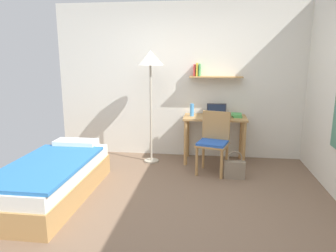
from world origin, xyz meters
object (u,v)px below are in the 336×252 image
at_px(bed, 53,179).
at_px(handbag, 235,169).
at_px(desk, 215,126).
at_px(desk_chair, 214,140).
at_px(water_bottle, 192,110).
at_px(laptop, 216,113).
at_px(standing_lamp, 150,64).
at_px(book_stack, 237,115).

bearing_deg(bed, handbag, 22.02).
height_order(desk, desk_chair, desk_chair).
distance_m(desk, water_bottle, 0.45).
xyz_separation_m(desk_chair, water_bottle, (-0.36, 0.50, 0.36)).
relative_size(desk, desk_chair, 1.10).
height_order(desk, laptop, laptop).
distance_m(standing_lamp, water_bottle, 1.00).
distance_m(bed, desk_chair, 2.30).
bearing_deg(laptop, standing_lamp, -169.34).
distance_m(bed, handbag, 2.46).
bearing_deg(bed, water_bottle, 45.36).
xyz_separation_m(desk_chair, laptop, (0.04, 0.56, 0.31)).
bearing_deg(desk_chair, standing_lamp, 160.49).
height_order(water_bottle, handbag, water_bottle).
relative_size(desk_chair, standing_lamp, 0.51).
distance_m(bed, laptop, 2.70).
distance_m(desk_chair, book_stack, 0.69).
xyz_separation_m(bed, desk, (1.99, 1.64, 0.37)).
bearing_deg(standing_lamp, water_bottle, 11.84).
distance_m(laptop, handbag, 1.06).
relative_size(water_bottle, handbag, 0.50).
distance_m(desk_chair, standing_lamp, 1.54).
relative_size(bed, handbag, 4.69).
distance_m(standing_lamp, handbag, 2.05).
xyz_separation_m(laptop, handbag, (0.26, -0.78, -0.67)).
relative_size(standing_lamp, water_bottle, 8.82).
bearing_deg(bed, book_stack, 35.24).
relative_size(standing_lamp, book_stack, 7.75).
bearing_deg(bed, desk, 39.42).
bearing_deg(laptop, book_stack, -7.90).
distance_m(laptop, book_stack, 0.33).
bearing_deg(handbag, desk, 111.83).
distance_m(desk_chair, handbag, 0.53).
relative_size(bed, laptop, 5.89).
height_order(laptop, book_stack, laptop).
distance_m(desk_chair, laptop, 0.64).
relative_size(desk_chair, book_stack, 3.93).
xyz_separation_m(standing_lamp, laptop, (1.05, 0.20, -0.79)).
xyz_separation_m(bed, handbag, (2.28, 0.92, -0.10)).
height_order(desk_chair, handbag, desk_chair).
bearing_deg(standing_lamp, desk, 7.56).
distance_m(book_stack, handbag, 0.98).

